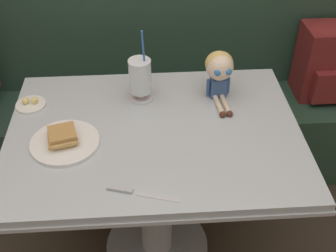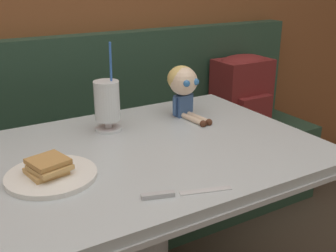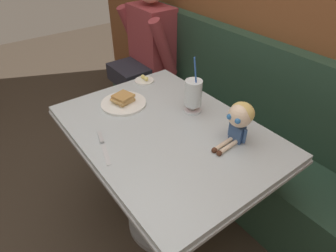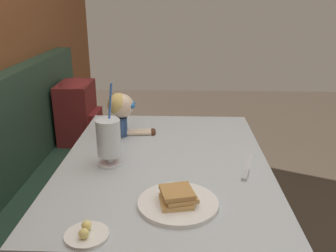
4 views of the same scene
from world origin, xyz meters
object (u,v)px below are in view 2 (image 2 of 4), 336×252
at_px(toast_plate, 50,173).
at_px(backpack, 242,90).
at_px(seated_doll, 183,84).
at_px(butter_knife, 171,194).
at_px(milkshake_glass, 107,104).

relative_size(toast_plate, backpack, 0.62).
relative_size(toast_plate, seated_doll, 1.12).
height_order(butter_knife, backpack, backpack).
relative_size(butter_knife, backpack, 0.57).
distance_m(toast_plate, butter_knife, 0.34).
xyz_separation_m(milkshake_glass, seated_doll, (0.32, -0.00, 0.03)).
bearing_deg(toast_plate, milkshake_glass, 43.10).
bearing_deg(toast_plate, seated_doll, 23.70).
distance_m(toast_plate, milkshake_glass, 0.39).
distance_m(milkshake_glass, butter_knife, 0.52).
relative_size(butter_knife, seated_doll, 1.03).
relative_size(milkshake_glass, backpack, 0.78).
height_order(butter_knife, seated_doll, seated_doll).
relative_size(seated_doll, backpack, 0.55).
bearing_deg(seated_doll, backpack, 31.64).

